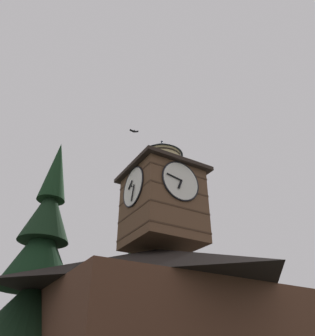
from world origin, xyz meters
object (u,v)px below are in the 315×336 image
(building_main, at_px, (156,310))
(moon, at_px, (112,284))
(pine_tree_behind, at_px, (142,293))
(pine_tree_aside, at_px, (38,265))
(flying_bird_high, at_px, (134,131))
(clock_tower, at_px, (162,197))

(building_main, distance_m, moon, 42.93)
(pine_tree_behind, xyz_separation_m, pine_tree_aside, (8.14, 3.81, 0.14))
(building_main, relative_size, pine_tree_aside, 0.94)
(building_main, relative_size, pine_tree_behind, 1.03)
(building_main, distance_m, pine_tree_aside, 6.68)
(flying_bird_high, bearing_deg, pine_tree_aside, 2.53)
(moon, height_order, flying_bird_high, flying_bird_high)
(pine_tree_aside, height_order, flying_bird_high, flying_bird_high)
(building_main, relative_size, moon, 8.55)
(pine_tree_aside, bearing_deg, moon, -118.12)
(clock_tower, relative_size, pine_tree_behind, 0.63)
(pine_tree_aside, bearing_deg, building_main, 164.75)
(pine_tree_behind, distance_m, pine_tree_aside, 8.99)
(pine_tree_aside, bearing_deg, flying_bird_high, -177.47)
(pine_tree_behind, relative_size, pine_tree_aside, 0.91)
(clock_tower, bearing_deg, building_main, -77.27)
(pine_tree_behind, xyz_separation_m, flying_bird_high, (2.90, 3.58, 11.07))
(clock_tower, xyz_separation_m, pine_tree_aside, (6.27, -2.17, -4.51))
(clock_tower, height_order, pine_tree_behind, clock_tower)
(building_main, height_order, pine_tree_behind, pine_tree_behind)
(building_main, height_order, clock_tower, clock_tower)
(pine_tree_aside, bearing_deg, pine_tree_behind, -154.91)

